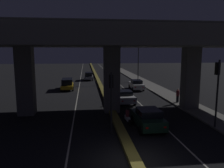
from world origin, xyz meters
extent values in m
plane|color=black|center=(0.00, 0.00, 0.00)|extent=(200.00, 200.00, 0.00)
cube|color=beige|center=(-3.67, 35.00, 0.00)|extent=(0.12, 126.00, 0.00)
cube|color=beige|center=(3.67, 35.00, 0.00)|extent=(0.12, 126.00, 0.00)
cube|color=olive|center=(0.00, 35.00, 0.15)|extent=(0.67, 126.00, 0.30)
cube|color=slate|center=(8.72, 28.00, 0.08)|extent=(2.85, 126.00, 0.16)
cube|color=#5B5956|center=(-8.15, 10.39, 3.22)|extent=(1.51, 1.34, 6.45)
cube|color=#5B5956|center=(8.15, 10.39, 3.22)|extent=(1.51, 1.34, 6.45)
cube|color=#5B5956|center=(0.00, 10.39, 3.22)|extent=(1.51, 1.34, 6.45)
cube|color=#5B5956|center=(0.00, 10.39, 7.28)|extent=(34.11, 10.76, 1.66)
cube|color=#333335|center=(0.00, 10.39, 8.56)|extent=(34.11, 0.40, 0.90)
cylinder|color=black|center=(-0.73, 4.47, 2.27)|extent=(0.14, 0.14, 4.54)
cube|color=black|center=(-0.73, 4.65, 3.87)|extent=(0.30, 0.28, 0.95)
sphere|color=black|center=(-0.73, 4.80, 4.16)|extent=(0.18, 0.18, 0.18)
sphere|color=yellow|center=(-0.73, 4.80, 3.87)|extent=(0.18, 0.18, 0.18)
sphere|color=black|center=(-0.73, 4.80, 3.57)|extent=(0.18, 0.18, 0.18)
cylinder|color=black|center=(7.40, 4.47, 2.69)|extent=(0.14, 0.14, 5.38)
cube|color=black|center=(7.40, 4.65, 4.70)|extent=(0.30, 0.28, 0.95)
sphere|color=black|center=(7.40, 4.80, 5.00)|extent=(0.18, 0.18, 0.18)
sphere|color=yellow|center=(7.40, 4.80, 4.70)|extent=(0.18, 0.18, 0.18)
sphere|color=black|center=(7.40, 4.80, 4.41)|extent=(0.18, 0.18, 0.18)
cylinder|color=#2D2D30|center=(7.97, 32.02, 3.95)|extent=(0.18, 0.18, 7.91)
cylinder|color=#2D2D30|center=(6.84, 32.02, 7.76)|extent=(2.24, 0.10, 0.10)
ellipsoid|color=#F2B759|center=(5.72, 32.02, 7.66)|extent=(0.56, 0.32, 0.24)
cube|color=black|center=(2.23, 5.24, 0.72)|extent=(1.88, 3.99, 0.76)
cube|color=black|center=(2.23, 5.04, 1.36)|extent=(1.64, 1.92, 0.51)
cylinder|color=black|center=(1.32, 6.54, 0.35)|extent=(0.21, 0.69, 0.69)
cylinder|color=black|center=(3.12, 6.56, 0.35)|extent=(0.21, 0.69, 0.69)
cylinder|color=black|center=(1.34, 3.92, 0.35)|extent=(0.21, 0.69, 0.69)
cylinder|color=black|center=(3.14, 3.94, 0.35)|extent=(0.21, 0.69, 0.69)
cube|color=red|center=(1.60, 3.24, 0.76)|extent=(0.18, 0.03, 0.11)
cube|color=red|center=(2.89, 3.25, 0.76)|extent=(0.18, 0.03, 0.11)
cube|color=silver|center=(1.92, 14.07, 0.66)|extent=(2.05, 4.55, 0.67)
cube|color=black|center=(1.92, 13.96, 1.23)|extent=(1.72, 1.86, 0.46)
cylinder|color=black|center=(0.94, 15.51, 0.33)|extent=(0.23, 0.67, 0.66)
cylinder|color=black|center=(2.77, 15.58, 0.33)|extent=(0.23, 0.67, 0.66)
cylinder|color=black|center=(1.07, 12.55, 0.33)|extent=(0.23, 0.67, 0.66)
cylinder|color=black|center=(2.89, 12.63, 0.33)|extent=(0.23, 0.67, 0.66)
cube|color=red|center=(1.36, 11.79, 0.70)|extent=(0.18, 0.04, 0.11)
cube|color=red|center=(2.67, 11.85, 0.70)|extent=(0.18, 0.04, 0.11)
cube|color=silver|center=(5.40, 22.68, 0.67)|extent=(1.78, 4.34, 0.74)
cube|color=black|center=(5.40, 22.47, 1.30)|extent=(1.53, 2.10, 0.53)
cylinder|color=black|center=(4.61, 24.12, 0.30)|extent=(0.21, 0.61, 0.61)
cylinder|color=black|center=(6.26, 24.08, 0.30)|extent=(0.21, 0.61, 0.61)
cylinder|color=black|center=(4.55, 21.28, 0.30)|extent=(0.21, 0.61, 0.61)
cylinder|color=black|center=(6.20, 21.24, 0.30)|extent=(0.21, 0.61, 0.61)
cube|color=red|center=(4.77, 20.53, 0.71)|extent=(0.18, 0.03, 0.11)
cube|color=red|center=(5.95, 20.51, 0.71)|extent=(0.18, 0.03, 0.11)
cube|color=gold|center=(-5.44, 24.06, 0.60)|extent=(1.96, 4.73, 0.55)
cube|color=black|center=(-5.44, 23.94, 1.31)|extent=(1.70, 3.41, 0.87)
cylinder|color=black|center=(-4.51, 22.55, 0.32)|extent=(0.22, 0.64, 0.64)
cylinder|color=black|center=(-6.27, 22.49, 0.32)|extent=(0.22, 0.64, 0.64)
cylinder|color=black|center=(-4.61, 25.63, 0.32)|extent=(0.22, 0.64, 0.64)
cylinder|color=black|center=(-6.37, 25.57, 0.32)|extent=(0.22, 0.64, 0.64)
cube|color=white|center=(-4.89, 26.42, 0.51)|extent=(0.18, 0.04, 0.11)
cube|color=white|center=(-6.15, 26.38, 0.51)|extent=(0.18, 0.04, 0.11)
cube|color=gray|center=(-1.87, 35.26, 0.59)|extent=(1.82, 3.98, 0.58)
cube|color=black|center=(-1.87, 35.16, 1.26)|extent=(1.58, 2.88, 0.77)
cylinder|color=black|center=(-1.10, 33.94, 0.30)|extent=(0.22, 0.62, 0.61)
cylinder|color=black|center=(-2.73, 34.00, 0.30)|extent=(0.22, 0.62, 0.61)
cylinder|color=black|center=(-1.00, 36.52, 0.30)|extent=(0.22, 0.62, 0.61)
cylinder|color=black|center=(-2.63, 36.59, 0.30)|extent=(0.22, 0.62, 0.61)
cube|color=white|center=(-1.21, 37.21, 0.51)|extent=(0.18, 0.04, 0.11)
cube|color=white|center=(-2.37, 37.26, 0.51)|extent=(0.18, 0.04, 0.11)
cylinder|color=black|center=(0.81, 7.09, 0.27)|extent=(0.12, 0.55, 0.54)
cylinder|color=black|center=(0.90, 5.87, 0.27)|extent=(0.14, 0.55, 0.54)
cube|color=silver|center=(0.85, 6.48, 0.49)|extent=(0.31, 0.95, 0.32)
cylinder|color=maroon|center=(0.85, 6.48, 0.92)|extent=(0.34, 0.34, 0.54)
sphere|color=black|center=(0.85, 6.48, 1.31)|extent=(0.24, 0.24, 0.24)
cube|color=red|center=(0.91, 5.82, 0.49)|extent=(0.08, 0.04, 0.08)
cylinder|color=black|center=(0.80, 13.89, 0.28)|extent=(0.12, 0.57, 0.57)
cylinder|color=black|center=(0.88, 12.69, 0.28)|extent=(0.14, 0.57, 0.57)
cube|color=maroon|center=(0.84, 13.29, 0.50)|extent=(0.30, 0.93, 0.32)
cylinder|color=beige|center=(0.84, 13.29, 0.95)|extent=(0.34, 0.34, 0.58)
sphere|color=#B21919|center=(0.84, 13.29, 1.37)|extent=(0.24, 0.24, 0.24)
cube|color=red|center=(0.88, 12.64, 0.50)|extent=(0.08, 0.04, 0.08)
cylinder|color=black|center=(7.98, 12.85, 0.53)|extent=(0.31, 0.31, 0.75)
cylinder|color=maroon|center=(7.98, 12.85, 1.22)|extent=(0.37, 0.37, 0.63)
sphere|color=tan|center=(7.98, 12.85, 1.64)|extent=(0.20, 0.20, 0.20)
camera|label=1|loc=(-2.54, -10.75, 5.98)|focal=35.00mm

